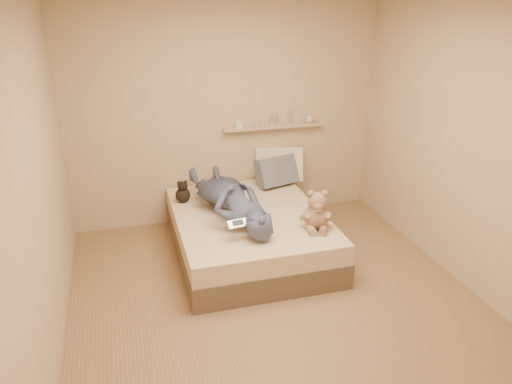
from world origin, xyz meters
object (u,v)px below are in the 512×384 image
object	(u,v)px
game_console	(238,224)
person	(230,198)
wall_shelf	(274,126)
teddy_bear	(317,213)
dark_plush	(183,193)
pillow_grey	(277,171)
pillow_cream	(279,165)
bed	(249,233)

from	to	relation	value
game_console	person	distance (m)	0.57
game_console	wall_shelf	bearing A→B (deg)	61.18
game_console	teddy_bear	xyz separation A→B (m)	(0.78, 0.02, -0.00)
wall_shelf	game_console	bearing A→B (deg)	-118.82
teddy_bear	person	world-z (taller)	teddy_bear
game_console	wall_shelf	world-z (taller)	wall_shelf
teddy_bear	dark_plush	xyz separation A→B (m)	(-1.14, 1.00, -0.06)
game_console	pillow_grey	world-z (taller)	pillow_grey
teddy_bear	pillow_cream	bearing A→B (deg)	87.18
bed	wall_shelf	bearing A→B (deg)	58.82
teddy_bear	wall_shelf	bearing A→B (deg)	89.44
pillow_cream	person	world-z (taller)	pillow_cream
teddy_bear	dark_plush	distance (m)	1.52
dark_plush	person	world-z (taller)	person
pillow_grey	teddy_bear	bearing A→B (deg)	-89.82
bed	pillow_grey	size ratio (longest dim) A/B	3.80
pillow_cream	teddy_bear	bearing A→B (deg)	-92.82
game_console	dark_plush	bearing A→B (deg)	109.55
bed	pillow_cream	bearing A→B (deg)	54.03
pillow_cream	dark_plush	bearing A→B (deg)	-163.94
dark_plush	pillow_grey	world-z (taller)	pillow_grey
teddy_bear	wall_shelf	world-z (taller)	wall_shelf
game_console	teddy_bear	world-z (taller)	teddy_bear
dark_plush	person	distance (m)	0.62
game_console	wall_shelf	xyz separation A→B (m)	(0.79, 1.44, 0.48)
game_console	teddy_bear	size ratio (longest dim) A/B	0.49
pillow_cream	person	size ratio (longest dim) A/B	0.36
pillow_cream	wall_shelf	world-z (taller)	wall_shelf
bed	game_console	world-z (taller)	game_console
pillow_cream	pillow_grey	size ratio (longest dim) A/B	1.10
bed	teddy_bear	distance (m)	0.84
bed	game_console	size ratio (longest dim) A/B	9.58
wall_shelf	person	bearing A→B (deg)	-129.99
pillow_cream	bed	bearing A→B (deg)	-125.97
person	wall_shelf	distance (m)	1.24
bed	teddy_bear	size ratio (longest dim) A/B	4.69
game_console	pillow_grey	xyz separation A→B (m)	(0.78, 1.22, 0.00)
person	teddy_bear	bearing A→B (deg)	132.32
pillow_cream	game_console	bearing A→B (deg)	-121.82
pillow_grey	dark_plush	bearing A→B (deg)	-169.65
teddy_bear	pillow_cream	size ratio (longest dim) A/B	0.74
dark_plush	person	xyz separation A→B (m)	(0.42, -0.45, 0.07)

